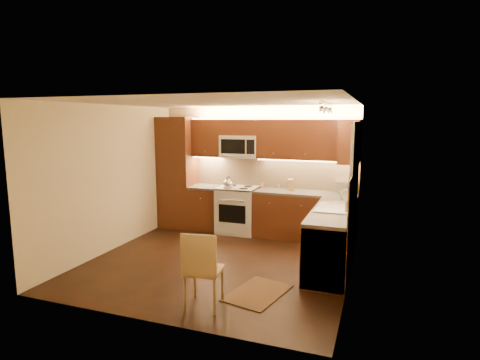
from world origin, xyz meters
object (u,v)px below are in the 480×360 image
at_px(kettle, 228,182).
at_px(knife_block, 290,185).
at_px(stove, 238,210).
at_px(sink, 334,203).
at_px(dining_chair, 204,268).
at_px(microwave, 240,146).
at_px(soap_bottle, 352,199).
at_px(toaster_oven, 346,187).

xyz_separation_m(kettle, knife_block, (1.17, 0.31, -0.03)).
bearing_deg(stove, sink, -29.36).
height_order(knife_block, dining_chair, knife_block).
bearing_deg(dining_chair, sink, 49.61).
distance_m(stove, kettle, 0.62).
relative_size(stove, microwave, 1.21).
xyz_separation_m(kettle, soap_bottle, (2.37, -0.67, -0.05)).
xyz_separation_m(stove, soap_bottle, (2.24, -0.86, 0.53)).
height_order(kettle, soap_bottle, kettle).
distance_m(kettle, soap_bottle, 2.46).
bearing_deg(toaster_oven, knife_block, 175.49).
distance_m(sink, kettle, 2.33).
xyz_separation_m(microwave, toaster_oven, (2.06, 0.05, -0.71)).
distance_m(microwave, toaster_oven, 2.18).
distance_m(sink, knife_block, 1.57).
relative_size(sink, knife_block, 3.97).
height_order(kettle, toaster_oven, kettle).
bearing_deg(toaster_oven, sink, -101.18).
relative_size(sink, kettle, 3.58).
xyz_separation_m(kettle, toaster_oven, (2.20, 0.38, -0.03)).
xyz_separation_m(stove, sink, (2.00, -1.12, 0.52)).
distance_m(toaster_oven, dining_chair, 3.62).
bearing_deg(microwave, stove, -90.00).
distance_m(soap_bottle, dining_chair, 2.78).
bearing_deg(microwave, sink, -32.21).
relative_size(toaster_oven, dining_chair, 0.40).
height_order(microwave, kettle, microwave).
xyz_separation_m(stove, dining_chair, (0.71, -3.12, 0.02)).
relative_size(kettle, soap_bottle, 1.30).
bearing_deg(sink, stove, 150.64).
bearing_deg(microwave, dining_chair, -77.77).
height_order(stove, soap_bottle, soap_bottle).
height_order(stove, knife_block, knife_block).
distance_m(stove, dining_chair, 3.20).
bearing_deg(knife_block, kettle, -179.69).
distance_m(stove, sink, 2.35).
relative_size(sink, toaster_oven, 2.25).
height_order(microwave, dining_chair, microwave).
distance_m(sink, dining_chair, 2.43).
bearing_deg(toaster_oven, soap_bottle, -88.84).
bearing_deg(stove, soap_bottle, -20.96).
relative_size(microwave, soap_bottle, 4.11).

